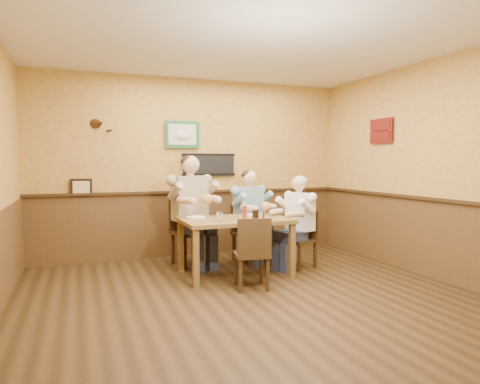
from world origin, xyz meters
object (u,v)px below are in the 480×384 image
object	(u,v)px
chair_back_left	(190,231)
diner_tan_shirt	(190,216)
chair_right_end	(300,239)
pepper_shaker	(221,216)
diner_blue_polo	(249,220)
water_glass_left	(220,217)
chair_near_side	(251,253)
chair_back_right	(249,232)
water_glass_mid	(261,216)
hot_sauce_bottle	(245,212)
cola_tumbler	(256,215)
salt_shaker	(221,216)
dining_table	(235,225)
diner_white_elder	(300,227)

from	to	relation	value
chair_back_left	diner_tan_shirt	size ratio (longest dim) A/B	0.70
chair_right_end	pepper_shaker	size ratio (longest dim) A/B	8.75
diner_blue_polo	water_glass_left	size ratio (longest dim) A/B	10.25
chair_near_side	pepper_shaker	world-z (taller)	chair_near_side
chair_back_right	water_glass_mid	size ratio (longest dim) A/B	7.15
chair_right_end	hot_sauce_bottle	size ratio (longest dim) A/B	4.12
chair_right_end	hot_sauce_bottle	world-z (taller)	hot_sauce_bottle
chair_near_side	pepper_shaker	xyz separation A→B (m)	(-0.17, 0.62, 0.37)
chair_near_side	diner_blue_polo	size ratio (longest dim) A/B	0.69
cola_tumbler	pepper_shaker	xyz separation A→B (m)	(-0.43, 0.16, -0.02)
cola_tumbler	salt_shaker	distance (m)	0.45
water_glass_mid	pepper_shaker	size ratio (longest dim) A/B	1.29
dining_table	salt_shaker	world-z (taller)	salt_shaker
pepper_shaker	diner_blue_polo	bearing A→B (deg)	46.29
diner_tan_shirt	cola_tumbler	bearing A→B (deg)	-68.05
chair_back_right	salt_shaker	bearing A→B (deg)	-146.64
diner_tan_shirt	diner_blue_polo	world-z (taller)	diner_tan_shirt
hot_sauce_bottle	water_glass_mid	bearing A→B (deg)	-62.31
chair_right_end	pepper_shaker	distance (m)	1.25
diner_blue_polo	chair_right_end	bearing A→B (deg)	-65.93
diner_white_elder	salt_shaker	distance (m)	1.21
chair_back_right	cola_tumbler	world-z (taller)	cola_tumbler
diner_blue_polo	water_glass_mid	size ratio (longest dim) A/B	10.21
chair_back_right	hot_sauce_bottle	xyz separation A→B (m)	(-0.38, -0.81, 0.42)
chair_back_right	diner_tan_shirt	xyz separation A→B (m)	(-0.89, 0.04, 0.28)
chair_right_end	hot_sauce_bottle	bearing A→B (deg)	-96.10
water_glass_left	chair_near_side	bearing A→B (deg)	-60.21
diner_white_elder	pepper_shaker	bearing A→B (deg)	-103.47
chair_right_end	diner_white_elder	xyz separation A→B (m)	(0.00, 0.00, 0.17)
diner_blue_polo	pepper_shaker	xyz separation A→B (m)	(-0.68, -0.71, 0.18)
chair_near_side	water_glass_mid	bearing A→B (deg)	-122.46
dining_table	diner_tan_shirt	world-z (taller)	diner_tan_shirt
water_glass_left	cola_tumbler	distance (m)	0.50
chair_near_side	salt_shaker	distance (m)	0.73
water_glass_mid	cola_tumbler	xyz separation A→B (m)	(0.01, 0.19, 0.00)
pepper_shaker	diner_white_elder	bearing A→B (deg)	2.43
chair_right_end	pepper_shaker	xyz separation A→B (m)	(-1.19, -0.05, 0.39)
water_glass_mid	pepper_shaker	world-z (taller)	water_glass_mid
chair_back_left	salt_shaker	size ratio (longest dim) A/B	10.70
chair_right_end	diner_blue_polo	distance (m)	0.86
dining_table	chair_right_end	xyz separation A→B (m)	(0.98, 0.02, -0.25)
chair_near_side	pepper_shaker	bearing A→B (deg)	-64.25
water_glass_left	pepper_shaker	world-z (taller)	water_glass_left
chair_right_end	water_glass_mid	size ratio (longest dim) A/B	6.77
dining_table	chair_back_right	bearing A→B (deg)	55.58
cola_tumbler	hot_sauce_bottle	world-z (taller)	hot_sauce_bottle
diner_white_elder	cola_tumbler	xyz separation A→B (m)	(-0.76, -0.21, 0.23)
diner_white_elder	water_glass_left	world-z (taller)	diner_white_elder
water_glass_left	hot_sauce_bottle	xyz separation A→B (m)	(0.37, 0.08, 0.04)
salt_shaker	dining_table	bearing A→B (deg)	13.02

